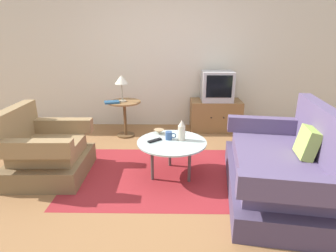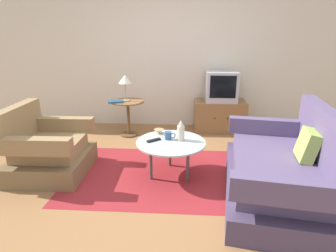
{
  "view_description": "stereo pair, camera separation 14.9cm",
  "coord_description": "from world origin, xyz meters",
  "px_view_note": "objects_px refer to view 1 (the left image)",
  "views": [
    {
      "loc": [
        0.1,
        -2.8,
        1.62
      ],
      "look_at": [
        0.05,
        0.4,
        0.55
      ],
      "focal_mm": 28.8,
      "sensor_mm": 36.0,
      "label": 1
    },
    {
      "loc": [
        0.25,
        -2.79,
        1.62
      ],
      "look_at": [
        0.05,
        0.4,
        0.55
      ],
      "focal_mm": 28.8,
      "sensor_mm": 36.0,
      "label": 2
    }
  ],
  "objects_px": {
    "tv_stand": "(215,115)",
    "vase": "(182,130)",
    "coffee_table": "(172,144)",
    "bowl": "(159,132)",
    "couch": "(284,169)",
    "book": "(112,102)",
    "television": "(217,86)",
    "mug": "(169,136)",
    "armchair": "(45,153)",
    "tv_remote_dark": "(155,140)",
    "side_table": "(125,111)",
    "table_lamp": "(121,81)"
  },
  "relations": [
    {
      "from": "bowl",
      "to": "book",
      "type": "height_order",
      "value": "book"
    },
    {
      "from": "bowl",
      "to": "side_table",
      "type": "bearing_deg",
      "value": 119.67
    },
    {
      "from": "couch",
      "to": "bowl",
      "type": "distance_m",
      "value": 1.51
    },
    {
      "from": "television",
      "to": "bowl",
      "type": "relative_size",
      "value": 4.0
    },
    {
      "from": "side_table",
      "to": "book",
      "type": "bearing_deg",
      "value": -147.31
    },
    {
      "from": "tv_remote_dark",
      "to": "television",
      "type": "bearing_deg",
      "value": -159.28
    },
    {
      "from": "tv_stand",
      "to": "vase",
      "type": "bearing_deg",
      "value": -111.76
    },
    {
      "from": "bowl",
      "to": "coffee_table",
      "type": "bearing_deg",
      "value": -58.67
    },
    {
      "from": "tv_stand",
      "to": "bowl",
      "type": "bearing_deg",
      "value": -123.2
    },
    {
      "from": "armchair",
      "to": "couch",
      "type": "relative_size",
      "value": 0.5
    },
    {
      "from": "couch",
      "to": "tv_stand",
      "type": "distance_m",
      "value": 2.14
    },
    {
      "from": "couch",
      "to": "bowl",
      "type": "relative_size",
      "value": 13.83
    },
    {
      "from": "mug",
      "to": "coffee_table",
      "type": "bearing_deg",
      "value": -65.68
    },
    {
      "from": "table_lamp",
      "to": "side_table",
      "type": "bearing_deg",
      "value": 32.47
    },
    {
      "from": "armchair",
      "to": "tv_remote_dark",
      "type": "xyz_separation_m",
      "value": [
        1.32,
        0.02,
        0.16
      ]
    },
    {
      "from": "tv_remote_dark",
      "to": "book",
      "type": "distance_m",
      "value": 1.47
    },
    {
      "from": "side_table",
      "to": "table_lamp",
      "type": "xyz_separation_m",
      "value": [
        -0.02,
        -0.01,
        0.51
      ]
    },
    {
      "from": "couch",
      "to": "coffee_table",
      "type": "bearing_deg",
      "value": 80.46
    },
    {
      "from": "couch",
      "to": "television",
      "type": "bearing_deg",
      "value": 19.7
    },
    {
      "from": "couch",
      "to": "tv_remote_dark",
      "type": "relative_size",
      "value": 11.08
    },
    {
      "from": "couch",
      "to": "tv_remote_dark",
      "type": "distance_m",
      "value": 1.45
    },
    {
      "from": "armchair",
      "to": "side_table",
      "type": "bearing_deg",
      "value": 150.84
    },
    {
      "from": "tv_stand",
      "to": "book",
      "type": "distance_m",
      "value": 1.84
    },
    {
      "from": "book",
      "to": "mug",
      "type": "bearing_deg",
      "value": -69.32
    },
    {
      "from": "armchair",
      "to": "tv_stand",
      "type": "height_order",
      "value": "armchair"
    },
    {
      "from": "mug",
      "to": "book",
      "type": "distance_m",
      "value": 1.51
    },
    {
      "from": "couch",
      "to": "side_table",
      "type": "relative_size",
      "value": 3.05
    },
    {
      "from": "tv_stand",
      "to": "mug",
      "type": "relative_size",
      "value": 6.75
    },
    {
      "from": "bowl",
      "to": "tv_stand",
      "type": "bearing_deg",
      "value": 56.8
    },
    {
      "from": "vase",
      "to": "table_lamp",
      "type": "bearing_deg",
      "value": 125.48
    },
    {
      "from": "coffee_table",
      "to": "tv_remote_dark",
      "type": "xyz_separation_m",
      "value": [
        -0.2,
        0.0,
        0.05
      ]
    },
    {
      "from": "tv_stand",
      "to": "vase",
      "type": "distance_m",
      "value": 1.81
    },
    {
      "from": "table_lamp",
      "to": "mug",
      "type": "bearing_deg",
      "value": -58.68
    },
    {
      "from": "side_table",
      "to": "tv_stand",
      "type": "height_order",
      "value": "side_table"
    },
    {
      "from": "side_table",
      "to": "vase",
      "type": "xyz_separation_m",
      "value": [
        0.9,
        -1.32,
        0.13
      ]
    },
    {
      "from": "couch",
      "to": "book",
      "type": "relative_size",
      "value": 6.81
    },
    {
      "from": "coffee_table",
      "to": "tv_remote_dark",
      "type": "bearing_deg",
      "value": 179.3
    },
    {
      "from": "tv_remote_dark",
      "to": "side_table",
      "type": "bearing_deg",
      "value": -105.84
    },
    {
      "from": "armchair",
      "to": "bowl",
      "type": "xyz_separation_m",
      "value": [
        1.36,
        0.29,
        0.18
      ]
    },
    {
      "from": "vase",
      "to": "tv_stand",
      "type": "bearing_deg",
      "value": 68.24
    },
    {
      "from": "coffee_table",
      "to": "bowl",
      "type": "height_order",
      "value": "bowl"
    },
    {
      "from": "armchair",
      "to": "television",
      "type": "bearing_deg",
      "value": 125.43
    },
    {
      "from": "coffee_table",
      "to": "mug",
      "type": "bearing_deg",
      "value": 114.32
    },
    {
      "from": "tv_stand",
      "to": "mug",
      "type": "distance_m",
      "value": 1.84
    },
    {
      "from": "television",
      "to": "mug",
      "type": "height_order",
      "value": "television"
    },
    {
      "from": "bowl",
      "to": "table_lamp",
      "type": "bearing_deg",
      "value": 120.9
    },
    {
      "from": "mug",
      "to": "bowl",
      "type": "xyz_separation_m",
      "value": [
        -0.13,
        0.2,
        -0.02
      ]
    },
    {
      "from": "tv_stand",
      "to": "table_lamp",
      "type": "height_order",
      "value": "table_lamp"
    },
    {
      "from": "side_table",
      "to": "tv_remote_dark",
      "type": "relative_size",
      "value": 3.64
    },
    {
      "from": "couch",
      "to": "side_table",
      "type": "distance_m",
      "value": 2.64
    }
  ]
}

